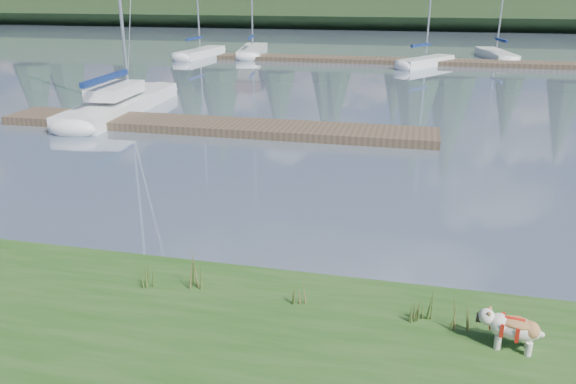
# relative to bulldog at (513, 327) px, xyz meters

# --- Properties ---
(ground) EXTENTS (200.00, 200.00, 0.00)m
(ground) POSITION_rel_bulldog_xyz_m (-4.63, 32.95, -0.66)
(ground) COLOR slate
(ground) RESTS_ON ground
(ridge) EXTENTS (200.00, 20.00, 5.00)m
(ridge) POSITION_rel_bulldog_xyz_m (-4.63, 75.95, 1.84)
(ridge) COLOR #1D3017
(ridge) RESTS_ON ground
(bulldog) EXTENTS (0.84, 0.42, 0.50)m
(bulldog) POSITION_rel_bulldog_xyz_m (0.00, 0.00, 0.00)
(bulldog) COLOR silver
(bulldog) RESTS_ON bank
(sailboat_main) EXTENTS (2.39, 9.26, 13.14)m
(sailboat_main) POSITION_rel_bulldog_xyz_m (-13.44, 14.84, -0.24)
(sailboat_main) COLOR white
(sailboat_main) RESTS_ON ground
(dock_near) EXTENTS (16.00, 2.00, 0.30)m
(dock_near) POSITION_rel_bulldog_xyz_m (-8.63, 11.95, -0.51)
(dock_near) COLOR #4C3D2C
(dock_near) RESTS_ON ground
(dock_far) EXTENTS (26.00, 2.20, 0.30)m
(dock_far) POSITION_rel_bulldog_xyz_m (-2.63, 32.95, -0.51)
(dock_far) COLOR #4C3D2C
(dock_far) RESTS_ON ground
(sailboat_bg_0) EXTENTS (1.90, 6.98, 10.12)m
(sailboat_bg_0) POSITION_rel_bulldog_xyz_m (-17.45, 34.05, -0.34)
(sailboat_bg_0) COLOR white
(sailboat_bg_0) RESTS_ON ground
(sailboat_bg_1) EXTENTS (3.23, 8.66, 12.61)m
(sailboat_bg_1) POSITION_rel_bulldog_xyz_m (-14.19, 36.39, -0.33)
(sailboat_bg_1) COLOR white
(sailboat_bg_1) RESTS_ON ground
(sailboat_bg_2) EXTENTS (4.16, 5.68, 9.20)m
(sailboat_bg_2) POSITION_rel_bulldog_xyz_m (-0.83, 32.12, -0.33)
(sailboat_bg_2) COLOR white
(sailboat_bg_2) RESTS_ON ground
(sailboat_bg_3) EXTENTS (2.60, 7.42, 10.79)m
(sailboat_bg_3) POSITION_rel_bulldog_xyz_m (3.76, 37.66, -0.33)
(sailboat_bg_3) COLOR white
(sailboat_bg_3) RESTS_ON ground
(weed_0) EXTENTS (0.17, 0.14, 0.65)m
(weed_0) POSITION_rel_bulldog_xyz_m (-4.64, 0.51, -0.04)
(weed_0) COLOR #475B23
(weed_0) RESTS_ON bank
(weed_1) EXTENTS (0.17, 0.14, 0.42)m
(weed_1) POSITION_rel_bulldog_xyz_m (-2.99, 0.43, -0.13)
(weed_1) COLOR #475B23
(weed_1) RESTS_ON bank
(weed_2) EXTENTS (0.17, 0.14, 0.57)m
(weed_2) POSITION_rel_bulldog_xyz_m (-1.12, 0.39, -0.07)
(weed_2) COLOR #475B23
(weed_2) RESTS_ON bank
(weed_3) EXTENTS (0.17, 0.14, 0.45)m
(weed_3) POSITION_rel_bulldog_xyz_m (-5.41, 0.43, -0.12)
(weed_3) COLOR #475B23
(weed_3) RESTS_ON bank
(weed_4) EXTENTS (0.17, 0.14, 0.42)m
(weed_4) POSITION_rel_bulldog_xyz_m (-1.24, 0.37, -0.14)
(weed_4) COLOR #475B23
(weed_4) RESTS_ON bank
(weed_5) EXTENTS (0.17, 0.14, 0.57)m
(weed_5) POSITION_rel_bulldog_xyz_m (-0.64, 0.28, -0.07)
(weed_5) COLOR #475B23
(weed_5) RESTS_ON bank
(mud_lip) EXTENTS (60.00, 0.50, 0.14)m
(mud_lip) POSITION_rel_bulldog_xyz_m (-4.63, 1.35, -0.59)
(mud_lip) COLOR #33281C
(mud_lip) RESTS_ON ground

